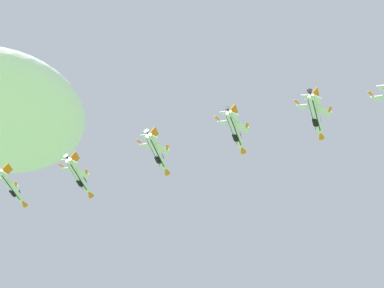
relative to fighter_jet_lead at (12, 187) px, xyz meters
The scene contains 5 objects.
fighter_jet_lead is the anchor object (origin of this frame).
fighter_jet_left_wing 21.36m from the fighter_jet_lead, 25.51° to the right, with size 9.69×15.18×5.49m.
fighter_jet_right_wing 43.11m from the fighter_jet_lead, 24.54° to the right, with size 9.69×15.18×5.49m.
fighter_jet_left_outer 63.88m from the fighter_jet_lead, 23.13° to the right, with size 9.50×15.18×6.06m.
fighter_jet_right_outer 84.45m from the fighter_jet_lead, 23.73° to the right, with size 9.42×15.18×6.31m.
Camera 1 is at (3.34, -5.37, 1.80)m, focal length 59.62 mm.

